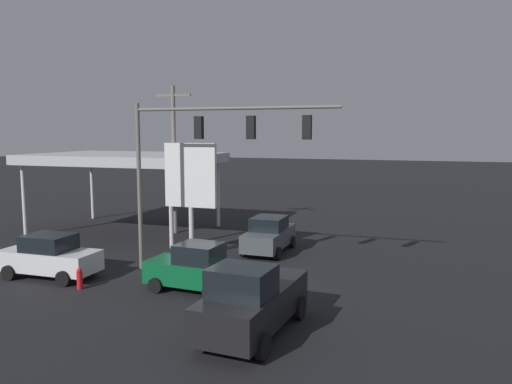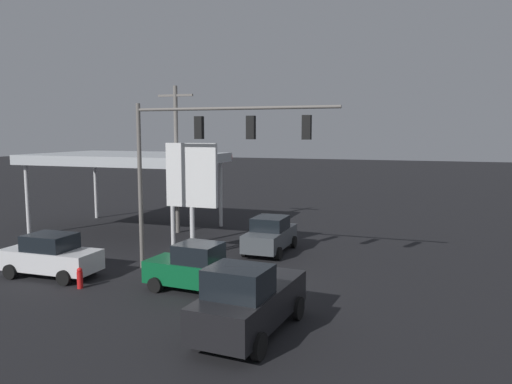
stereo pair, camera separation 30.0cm
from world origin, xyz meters
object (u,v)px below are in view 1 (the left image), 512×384
(pickup_parked, at_px, (252,301))
(fire_hydrant, at_px, (80,279))
(hatchback_crossing, at_px, (195,268))
(price_sign, at_px, (191,179))
(sedan_far, at_px, (269,235))
(utility_pole, at_px, (174,156))
(traffic_signal_assembly, at_px, (206,146))
(sedan_waiting, at_px, (50,256))

(pickup_parked, xyz_separation_m, fire_hydrant, (8.23, -2.14, -0.67))
(hatchback_crossing, bearing_deg, fire_hydrant, 20.64)
(fire_hydrant, bearing_deg, hatchback_crossing, -163.72)
(price_sign, xyz_separation_m, fire_hydrant, (2.13, 6.12, -3.66))
(pickup_parked, relative_size, sedan_far, 1.21)
(sedan_far, xyz_separation_m, hatchback_crossing, (0.95, 7.25, -0.00))
(price_sign, distance_m, fire_hydrant, 7.44)
(pickup_parked, bearing_deg, utility_pole, -139.78)
(fire_hydrant, bearing_deg, traffic_signal_assembly, -138.74)
(fire_hydrant, bearing_deg, pickup_parked, 165.46)
(price_sign, bearing_deg, sedan_far, -144.02)
(sedan_waiting, height_order, pickup_parked, pickup_parked)
(hatchback_crossing, bearing_deg, sedan_far, -93.14)
(traffic_signal_assembly, xyz_separation_m, sedan_waiting, (6.49, 2.63, -4.89))
(pickup_parked, distance_m, fire_hydrant, 8.53)
(utility_pole, relative_size, price_sign, 1.58)
(pickup_parked, distance_m, hatchback_crossing, 5.04)
(sedan_waiting, xyz_separation_m, fire_hydrant, (-2.35, 1.01, -0.51))
(price_sign, distance_m, hatchback_crossing, 6.23)
(traffic_signal_assembly, bearing_deg, pickup_parked, 125.37)
(traffic_signal_assembly, bearing_deg, price_sign, -51.11)
(sedan_waiting, distance_m, hatchback_crossing, 6.94)
(price_sign, xyz_separation_m, sedan_far, (-3.40, -2.47, -3.15))
(utility_pole, xyz_separation_m, sedan_far, (-7.22, 3.07, -3.99))
(pickup_parked, relative_size, hatchback_crossing, 1.36)
(utility_pole, height_order, price_sign, utility_pole)
(traffic_signal_assembly, xyz_separation_m, price_sign, (2.01, -2.49, -1.74))
(sedan_waiting, xyz_separation_m, hatchback_crossing, (-6.93, -0.33, -0.00))
(sedan_waiting, xyz_separation_m, pickup_parked, (-10.58, 3.14, 0.16))
(price_sign, height_order, hatchback_crossing, price_sign)
(price_sign, height_order, pickup_parked, price_sign)
(sedan_waiting, distance_m, fire_hydrant, 2.61)
(utility_pole, bearing_deg, hatchback_crossing, 121.29)
(pickup_parked, bearing_deg, sedan_waiting, -102.05)
(traffic_signal_assembly, relative_size, pickup_parked, 1.77)
(sedan_waiting, bearing_deg, pickup_parked, 162.78)
(sedan_far, relative_size, hatchback_crossing, 1.13)
(fire_hydrant, bearing_deg, price_sign, -109.23)
(price_sign, distance_m, pickup_parked, 10.69)
(pickup_parked, bearing_deg, sedan_far, -161.38)
(utility_pole, relative_size, sedan_waiting, 2.11)
(traffic_signal_assembly, height_order, sedan_waiting, traffic_signal_assembly)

